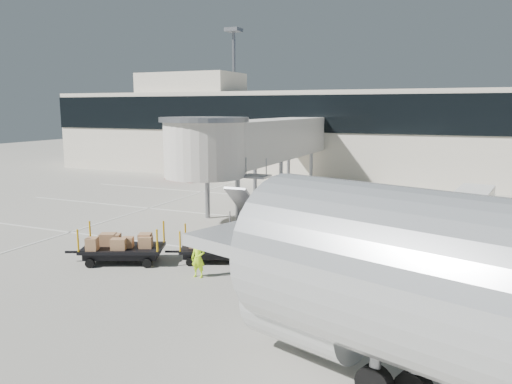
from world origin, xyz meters
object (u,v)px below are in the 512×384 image
(ground_worker, at_px, (198,258))
(box_cart_near, at_px, (217,248))
(minivan, at_px, (474,200))
(belt_loader, at_px, (184,172))
(box_cart_far, at_px, (117,248))
(baggage_tug, at_px, (268,239))
(suitcase_cart, at_px, (404,227))

(ground_worker, bearing_deg, box_cart_near, 95.61)
(minivan, height_order, belt_loader, belt_loader)
(box_cart_far, xyz_separation_m, belt_loader, (-10.40, 22.07, 0.08))
(box_cart_near, height_order, box_cart_far, box_cart_far)
(ground_worker, bearing_deg, box_cart_far, 173.96)
(baggage_tug, bearing_deg, minivan, 65.49)
(box_cart_far, height_order, belt_loader, belt_loader)
(box_cart_far, distance_m, belt_loader, 24.40)
(suitcase_cart, xyz_separation_m, belt_loader, (-21.02, 13.04, 0.15))
(suitcase_cart, xyz_separation_m, box_cart_far, (-10.62, -9.02, 0.07))
(box_cart_far, height_order, ground_worker, box_cart_far)
(minivan, relative_size, belt_loader, 1.12)
(baggage_tug, relative_size, minivan, 0.58)
(belt_loader, bearing_deg, suitcase_cart, -13.25)
(box_cart_near, xyz_separation_m, box_cart_far, (-3.76, -1.93, 0.08))
(belt_loader, bearing_deg, box_cart_near, -36.31)
(box_cart_far, bearing_deg, suitcase_cart, 16.43)
(box_cart_near, xyz_separation_m, ground_worker, (0.33, -2.15, 0.19))
(suitcase_cart, height_order, minivan, minivan)
(baggage_tug, relative_size, box_cart_near, 0.73)
(suitcase_cart, xyz_separation_m, box_cart_near, (-6.86, -7.09, -0.01))
(box_cart_near, height_order, belt_loader, belt_loader)
(box_cart_near, relative_size, minivan, 0.80)
(baggage_tug, bearing_deg, ground_worker, -93.74)
(box_cart_far, relative_size, minivan, 0.87)
(minivan, bearing_deg, baggage_tug, -119.01)
(ground_worker, distance_m, belt_loader, 26.58)
(box_cart_near, xyz_separation_m, minivan, (10.03, 13.89, 0.46))
(box_cart_near, height_order, minivan, minivan)
(baggage_tug, bearing_deg, belt_loader, 142.55)
(ground_worker, bearing_deg, suitcase_cart, 51.73)
(minivan, bearing_deg, belt_loader, 172.54)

